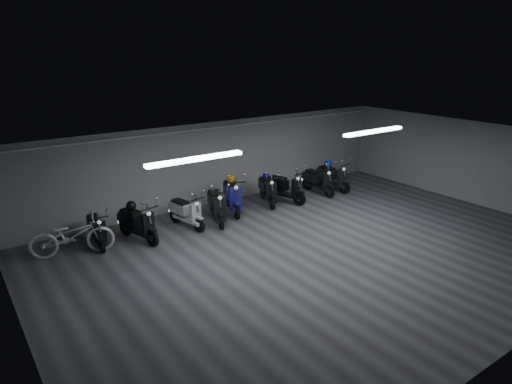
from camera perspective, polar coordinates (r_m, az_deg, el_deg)
floor at (r=12.22m, az=7.86°, el=-7.44°), size 14.00×10.00×0.01m
ceiling at (r=11.32m, az=8.46°, el=5.53°), size 14.00×10.00×0.01m
back_wall at (r=15.54m, az=-4.60°, el=3.71°), size 14.00×0.01×2.80m
left_wall at (r=8.83m, az=-27.72°, el=-9.72°), size 0.01×10.00×2.80m
right_wall at (r=17.14m, az=25.50°, el=3.34°), size 0.01×10.00×2.80m
fluor_strip_left at (r=10.40m, az=-7.57°, el=4.11°), size 2.40×0.18×0.08m
fluor_strip_right at (r=14.16m, az=14.52°, el=7.36°), size 2.40×0.18×0.08m
conduit at (r=15.21m, az=-4.55°, el=8.10°), size 13.60×0.05×0.05m
scooter_0 at (r=12.99m, az=-19.38°, el=-3.86°), size 0.69×1.66×1.21m
scooter_1 at (r=12.93m, az=-14.62°, el=-3.17°), size 1.04×1.90×1.34m
scooter_2 at (r=13.62m, az=-8.72°, el=-1.91°), size 0.88×1.76×1.25m
scooter_3 at (r=13.88m, az=-4.94°, el=-1.05°), size 1.24×1.99×1.40m
scooter_4 at (r=14.69m, az=-2.95°, el=0.19°), size 1.32×2.07×1.46m
scooter_5 at (r=15.46m, az=1.48°, el=0.83°), size 1.19×1.86×1.31m
scooter_7 at (r=15.66m, az=3.61°, el=1.13°), size 1.12×1.94×1.37m
scooter_8 at (r=16.67m, az=7.86°, el=1.94°), size 0.59×1.77×1.32m
scooter_9 at (r=17.20m, az=9.59°, el=2.39°), size 0.70×1.83×1.34m
bicycle at (r=12.59m, az=-22.12°, el=-4.56°), size 2.17×1.24×1.33m
helmet_0 at (r=15.61m, az=1.25°, el=2.04°), size 0.23×0.23×0.23m
helmet_1 at (r=13.03m, az=-15.37°, el=-1.67°), size 0.28×0.28×0.28m
helmet_2 at (r=14.85m, az=-3.18°, el=1.65°), size 0.28×0.28×0.28m
helmet_3 at (r=17.28m, az=9.03°, el=3.51°), size 0.28×0.28×0.28m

